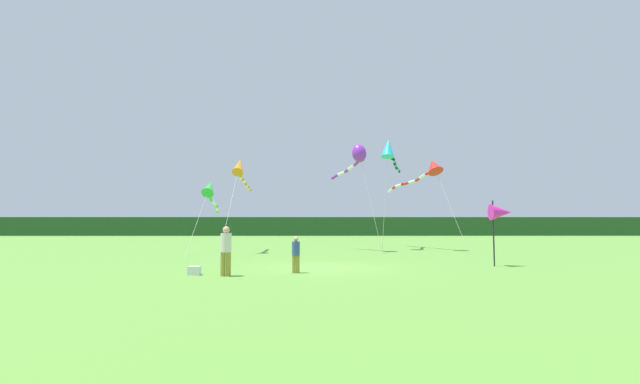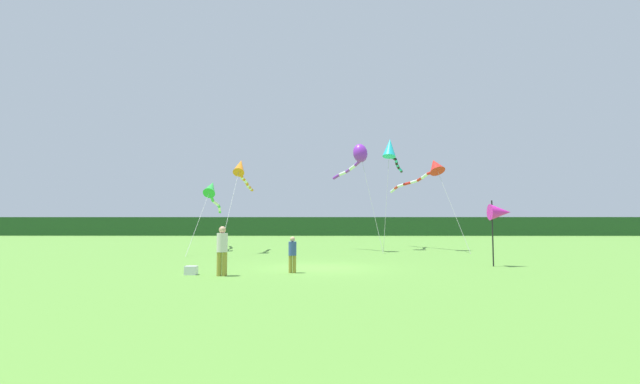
{
  "view_description": "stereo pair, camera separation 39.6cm",
  "coord_description": "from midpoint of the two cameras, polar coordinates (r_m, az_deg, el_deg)",
  "views": [
    {
      "loc": [
        -0.16,
        -18.24,
        1.87
      ],
      "look_at": [
        0.0,
        6.0,
        3.57
      ],
      "focal_mm": 24.51,
      "sensor_mm": 36.0,
      "label": 1
    },
    {
      "loc": [
        0.23,
        -18.24,
        1.87
      ],
      "look_at": [
        0.0,
        6.0,
        3.57
      ],
      "focal_mm": 24.51,
      "sensor_mm": 36.0,
      "label": 2
    }
  ],
  "objects": [
    {
      "name": "person_adult",
      "position": [
        15.81,
        -12.89,
        -7.17
      ],
      "size": [
        0.38,
        0.38,
        1.74
      ],
      "color": "olive",
      "rests_on": "ground"
    },
    {
      "name": "banner_flag_pole",
      "position": [
        20.4,
        22.02,
        -2.52
      ],
      "size": [
        0.9,
        0.7,
        2.82
      ],
      "color": "black",
      "rests_on": "ground"
    },
    {
      "name": "distant_treeline",
      "position": [
        63.24,
        -0.42,
        -4.51
      ],
      "size": [
        108.0,
        2.35,
        2.65
      ],
      "primitive_type": "cube",
      "color": "#234C23",
      "rests_on": "ground"
    },
    {
      "name": "cooler_box",
      "position": [
        16.5,
        -16.75,
        -9.8
      ],
      "size": [
        0.41,
        0.34,
        0.31
      ],
      "primitive_type": "cube",
      "color": "silver",
      "rests_on": "ground"
    },
    {
      "name": "kite_green",
      "position": [
        30.68,
        -14.44,
        0.0
      ],
      "size": [
        1.28,
        10.8,
        4.92
      ],
      "color": "#B2B2B2",
      "rests_on": "ground"
    },
    {
      "name": "kite_cyan",
      "position": [
        31.21,
        8.62,
        5.44
      ],
      "size": [
        2.22,
        4.91,
        7.83
      ],
      "color": "#B2B2B2",
      "rests_on": "ground"
    },
    {
      "name": "kite_purple",
      "position": [
        28.88,
        4.54,
        4.77
      ],
      "size": [
        2.95,
        5.1,
        7.1
      ],
      "color": "#B2B2B2",
      "rests_on": "ground"
    },
    {
      "name": "ground_plane",
      "position": [
        18.34,
        -0.5,
        -9.86
      ],
      "size": [
        120.0,
        120.0,
        0.0
      ],
      "primitive_type": "plane",
      "color": "#5B9338"
    },
    {
      "name": "kite_red",
      "position": [
        31.19,
        13.63,
        2.91
      ],
      "size": [
        3.45,
        8.94,
        6.43
      ],
      "color": "#B2B2B2",
      "rests_on": "ground"
    },
    {
      "name": "person_child",
      "position": [
        16.44,
        -3.87,
        -7.9
      ],
      "size": [
        0.3,
        0.3,
        1.35
      ],
      "color": "olive",
      "rests_on": "ground"
    },
    {
      "name": "kite_orange",
      "position": [
        28.11,
        -10.78,
        2.89
      ],
      "size": [
        0.74,
        8.38,
        6.08
      ],
      "color": "#B2B2B2",
      "rests_on": "ground"
    }
  ]
}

